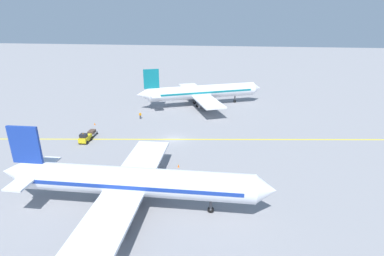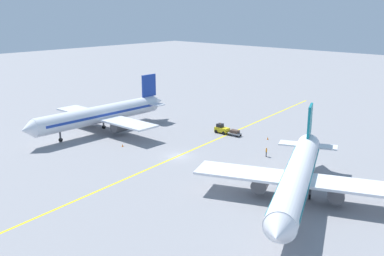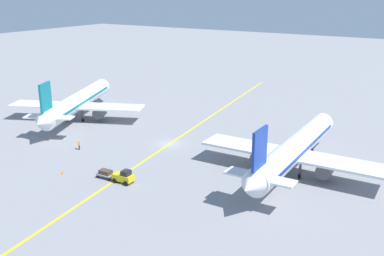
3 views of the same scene
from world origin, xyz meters
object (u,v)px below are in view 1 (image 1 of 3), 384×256
(airplane_at_gate, at_px, (201,92))
(ground_crew_worker, at_px, (140,115))
(airplane_adjacent_stand, at_px, (132,182))
(baggage_tug_white, at_px, (85,138))
(traffic_cone_near_nose, at_px, (178,166))
(baggage_cart_trailing, at_px, (92,133))
(traffic_cone_mid_apron, at_px, (95,124))

(airplane_at_gate, distance_m, ground_crew_worker, 19.29)
(airplane_adjacent_stand, bearing_deg, ground_crew_worker, -164.48)
(baggage_tug_white, bearing_deg, airplane_adjacent_stand, 40.00)
(ground_crew_worker, distance_m, traffic_cone_near_nose, 26.68)
(airplane_adjacent_stand, height_order, ground_crew_worker, airplane_adjacent_stand)
(baggage_cart_trailing, xyz_separation_m, ground_crew_worker, (-12.06, 6.65, 0.15))
(ground_crew_worker, bearing_deg, airplane_at_gate, 135.77)
(traffic_cone_near_nose, height_order, traffic_cone_mid_apron, same)
(baggage_tug_white, relative_size, baggage_cart_trailing, 1.15)
(baggage_tug_white, distance_m, ground_crew_worker, 16.69)
(baggage_tug_white, height_order, baggage_cart_trailing, baggage_tug_white)
(baggage_cart_trailing, distance_m, traffic_cone_near_nose, 22.92)
(airplane_adjacent_stand, xyz_separation_m, traffic_cone_mid_apron, (-28.93, -18.65, -3.43))
(baggage_tug_white, distance_m, traffic_cone_mid_apron, 10.05)
(airplane_adjacent_stand, height_order, baggage_tug_white, airplane_adjacent_stand)
(baggage_tug_white, xyz_separation_m, traffic_cone_mid_apron, (-9.71, -2.52, -0.63))
(airplane_at_gate, xyz_separation_m, traffic_cone_mid_apron, (19.32, -22.36, -3.43))
(baggage_tug_white, height_order, traffic_cone_mid_apron, baggage_tug_white)
(airplane_at_gate, distance_m, traffic_cone_mid_apron, 29.75)
(baggage_cart_trailing, height_order, traffic_cone_mid_apron, baggage_cart_trailing)
(baggage_tug_white, relative_size, ground_crew_worker, 1.82)
(baggage_cart_trailing, bearing_deg, traffic_cone_mid_apron, -159.57)
(airplane_adjacent_stand, xyz_separation_m, baggage_tug_white, (-19.22, -16.13, -2.81))
(airplane_at_gate, relative_size, traffic_cone_mid_apron, 61.48)
(airplane_adjacent_stand, bearing_deg, traffic_cone_near_nose, 161.52)
(airplane_adjacent_stand, distance_m, baggage_tug_white, 25.25)
(airplane_at_gate, height_order, traffic_cone_near_nose, airplane_at_gate)
(ground_crew_worker, relative_size, traffic_cone_mid_apron, 3.05)
(airplane_at_gate, bearing_deg, airplane_adjacent_stand, -4.39)
(traffic_cone_near_nose, bearing_deg, traffic_cone_mid_apron, -127.67)
(airplane_at_gate, height_order, ground_crew_worker, airplane_at_gate)
(airplane_at_gate, height_order, traffic_cone_mid_apron, airplane_at_gate)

